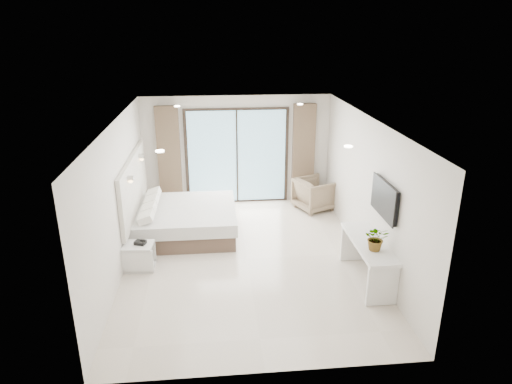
{
  "coord_description": "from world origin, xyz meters",
  "views": [
    {
      "loc": [
        -0.58,
        -7.84,
        4.28
      ],
      "look_at": [
        0.22,
        0.4,
        1.23
      ],
      "focal_mm": 32.0,
      "sensor_mm": 36.0,
      "label": 1
    }
  ],
  "objects_px": {
    "armchair": "(315,193)",
    "bed": "(185,220)",
    "nightstand": "(139,256)",
    "console_desk": "(368,252)"
  },
  "relations": [
    {
      "from": "armchair",
      "to": "bed",
      "type": "bearing_deg",
      "value": 86.13
    },
    {
      "from": "nightstand",
      "to": "armchair",
      "type": "distance_m",
      "value": 4.65
    },
    {
      "from": "bed",
      "to": "console_desk",
      "type": "xyz_separation_m",
      "value": [
        3.28,
        -2.27,
        0.25
      ]
    },
    {
      "from": "bed",
      "to": "nightstand",
      "type": "height_order",
      "value": "bed"
    },
    {
      "from": "console_desk",
      "to": "armchair",
      "type": "bearing_deg",
      "value": 93.2
    },
    {
      "from": "console_desk",
      "to": "armchair",
      "type": "distance_m",
      "value": 3.4
    },
    {
      "from": "bed",
      "to": "nightstand",
      "type": "distance_m",
      "value": 1.64
    },
    {
      "from": "console_desk",
      "to": "bed",
      "type": "bearing_deg",
      "value": 145.31
    },
    {
      "from": "nightstand",
      "to": "console_desk",
      "type": "height_order",
      "value": "console_desk"
    },
    {
      "from": "nightstand",
      "to": "armchair",
      "type": "xyz_separation_m",
      "value": [
        3.87,
        2.57,
        0.18
      ]
    }
  ]
}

